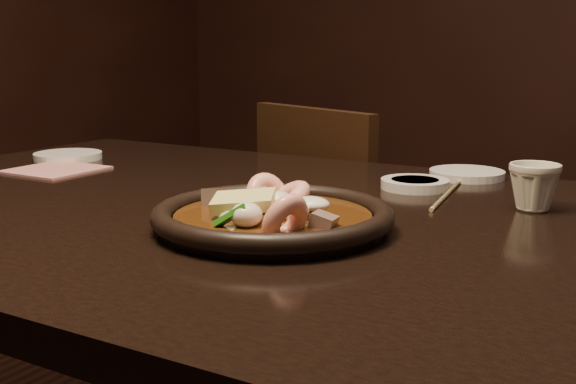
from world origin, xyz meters
The scene contains 10 objects.
table centered at (0.00, 0.00, 0.67)m, with size 1.60×0.90×0.75m.
chair centered at (-0.24, 0.65, 0.46)m, with size 0.51×0.51×0.84m.
plate centered at (0.01, -0.09, 0.77)m, with size 0.30×0.30×0.03m.
stirfry centered at (0.01, -0.09, 0.77)m, with size 0.21×0.18×0.07m.
soy_dish centered at (0.07, 0.25, 0.76)m, with size 0.11×0.11×0.02m, color silver.
saucer_left centered at (-0.64, 0.17, 0.76)m, with size 0.13×0.13×0.01m, color silver.
saucer_right centered at (0.11, 0.39, 0.76)m, with size 0.13×0.13×0.01m, color silver.
tea_cup centered at (0.27, 0.19, 0.79)m, with size 0.07×0.07×0.07m, color beige.
chopsticks centered at (0.14, 0.21, 0.75)m, with size 0.04×0.22×0.01m.
napkin centered at (-0.55, 0.07, 0.75)m, with size 0.15×0.15×0.00m, color #B77271.
Camera 1 is at (0.48, -0.83, 0.98)m, focal length 45.00 mm.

